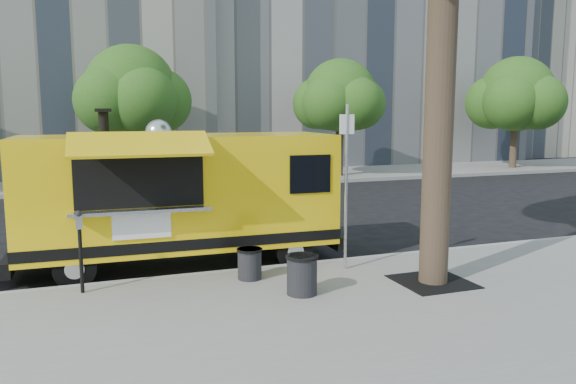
% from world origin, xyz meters
% --- Properties ---
extents(ground, '(120.00, 120.00, 0.00)m').
position_xyz_m(ground, '(0.00, 0.00, 0.00)').
color(ground, black).
rests_on(ground, ground).
extents(sidewalk, '(60.00, 6.00, 0.15)m').
position_xyz_m(sidewalk, '(0.00, -4.00, 0.07)').
color(sidewalk, gray).
rests_on(sidewalk, ground).
extents(curb, '(60.00, 0.14, 0.16)m').
position_xyz_m(curb, '(0.00, -0.93, 0.07)').
color(curb, '#999993').
rests_on(curb, ground).
extents(far_sidewalk, '(60.00, 5.00, 0.15)m').
position_xyz_m(far_sidewalk, '(0.00, 13.50, 0.07)').
color(far_sidewalk, gray).
rests_on(far_sidewalk, ground).
extents(building_mid, '(20.00, 14.00, 20.00)m').
position_xyz_m(building_mid, '(12.00, 23.00, 10.00)').
color(building_mid, gray).
rests_on(building_mid, ground).
extents(building_right, '(16.00, 12.00, 16.00)m').
position_xyz_m(building_right, '(30.00, 24.00, 8.00)').
color(building_right, '#AEA591').
rests_on(building_right, ground).
extents(tree_well, '(1.20, 1.20, 0.02)m').
position_xyz_m(tree_well, '(2.60, -2.80, 0.15)').
color(tree_well, black).
rests_on(tree_well, sidewalk).
extents(far_tree_b, '(3.60, 3.60, 5.50)m').
position_xyz_m(far_tree_b, '(-1.00, 12.70, 3.83)').
color(far_tree_b, '#33261C').
rests_on(far_tree_b, far_sidewalk).
extents(far_tree_c, '(3.24, 3.24, 5.21)m').
position_xyz_m(far_tree_c, '(8.00, 12.40, 3.72)').
color(far_tree_c, '#33261C').
rests_on(far_tree_c, far_sidewalk).
extents(far_tree_d, '(3.78, 3.78, 5.64)m').
position_xyz_m(far_tree_d, '(18.00, 12.60, 3.89)').
color(far_tree_d, '#33261C').
rests_on(far_tree_d, far_sidewalk).
extents(sign_post, '(0.28, 0.06, 3.00)m').
position_xyz_m(sign_post, '(1.55, -1.55, 1.85)').
color(sign_post, silver).
rests_on(sign_post, sidewalk).
extents(parking_meter, '(0.11, 0.11, 1.33)m').
position_xyz_m(parking_meter, '(-3.00, -1.35, 0.98)').
color(parking_meter, black).
rests_on(parking_meter, sidewalk).
extents(food_truck, '(6.27, 2.93, 3.05)m').
position_xyz_m(food_truck, '(-1.18, 0.17, 1.44)').
color(food_truck, yellow).
rests_on(food_truck, ground).
extents(trash_bin_left, '(0.45, 0.45, 0.54)m').
position_xyz_m(trash_bin_left, '(-0.27, -1.55, 0.44)').
color(trash_bin_left, black).
rests_on(trash_bin_left, sidewalk).
extents(trash_bin_right, '(0.52, 0.52, 0.63)m').
position_xyz_m(trash_bin_right, '(0.28, -2.62, 0.49)').
color(trash_bin_right, black).
rests_on(trash_bin_right, sidewalk).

